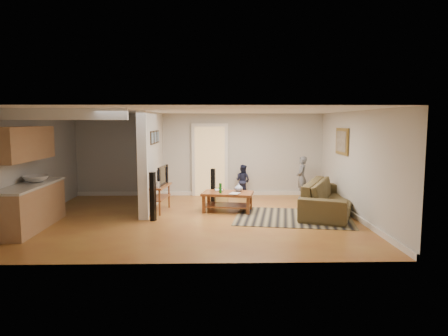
{
  "coord_description": "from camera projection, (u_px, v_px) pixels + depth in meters",
  "views": [
    {
      "loc": [
        0.44,
        -9.15,
        2.24
      ],
      "look_at": [
        0.68,
        0.74,
        1.1
      ],
      "focal_mm": 32.0,
      "sensor_mm": 36.0,
      "label": 1
    }
  ],
  "objects": [
    {
      "name": "ground",
      "position": [
        196.0,
        218.0,
        9.33
      ],
      "size": [
        7.5,
        7.5,
        0.0
      ],
      "primitive_type": "plane",
      "color": "brown",
      "rests_on": "ground"
    },
    {
      "name": "toy_basket",
      "position": [
        220.0,
        196.0,
        11.23
      ],
      "size": [
        0.49,
        0.49,
        0.43
      ],
      "color": "#A08745",
      "rests_on": "ground"
    },
    {
      "name": "speaker_left",
      "position": [
        153.0,
        197.0,
        9.05
      ],
      "size": [
        0.14,
        0.14,
        1.12
      ],
      "primitive_type": "cube",
      "rotation": [
        0.0,
        0.0,
        -0.36
      ],
      "color": "black",
      "rests_on": "ground"
    },
    {
      "name": "tv_console",
      "position": [
        160.0,
        188.0,
        10.0
      ],
      "size": [
        0.53,
        1.1,
        0.91
      ],
      "rotation": [
        0.0,
        0.0,
        -0.14
      ],
      "color": "brown",
      "rests_on": "ground"
    },
    {
      "name": "child",
      "position": [
        301.0,
        198.0,
        11.77
      ],
      "size": [
        0.39,
        0.51,
        1.25
      ],
      "primitive_type": "imported",
      "rotation": [
        0.0,
        0.0,
        -1.8
      ],
      "color": "slate",
      "rests_on": "ground"
    },
    {
      "name": "room_shell",
      "position": [
        152.0,
        155.0,
        9.56
      ],
      "size": [
        7.54,
        6.02,
        2.52
      ],
      "color": "beige",
      "rests_on": "ground"
    },
    {
      "name": "area_rug",
      "position": [
        293.0,
        217.0,
        9.41
      ],
      "size": [
        2.98,
        2.39,
        0.01
      ],
      "primitive_type": "cube",
      "rotation": [
        0.0,
        0.0,
        -0.18
      ],
      "color": "black",
      "rests_on": "ground"
    },
    {
      "name": "toddler",
      "position": [
        243.0,
        197.0,
        12.05
      ],
      "size": [
        0.6,
        0.58,
        0.97
      ],
      "primitive_type": "imported",
      "rotation": [
        0.0,
        0.0,
        2.51
      ],
      "color": "#1C203B",
      "rests_on": "ground"
    },
    {
      "name": "speaker_right",
      "position": [
        213.0,
        187.0,
        10.68
      ],
      "size": [
        0.13,
        0.13,
        1.01
      ],
      "primitive_type": "cube",
      "rotation": [
        0.0,
        0.0,
        -0.38
      ],
      "color": "black",
      "rests_on": "ground"
    },
    {
      "name": "coffee_table",
      "position": [
        228.0,
        196.0,
        10.04
      ],
      "size": [
        1.37,
        0.96,
        0.74
      ],
      "rotation": [
        0.0,
        0.0,
        -0.2
      ],
      "color": "brown",
      "rests_on": "ground"
    },
    {
      "name": "sofa",
      "position": [
        330.0,
        213.0,
        9.88
      ],
      "size": [
        2.08,
        2.91,
        0.79
      ],
      "primitive_type": "imported",
      "rotation": [
        0.0,
        0.0,
        1.15
      ],
      "color": "#403B20",
      "rests_on": "ground"
    }
  ]
}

